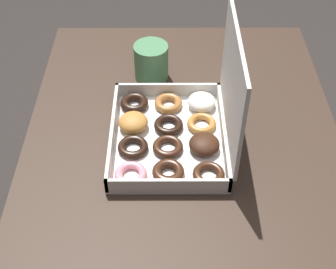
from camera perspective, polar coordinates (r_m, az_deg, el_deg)
The scene contains 3 objects.
dining_table at distance 1.26m, azimuth 1.67°, elevation -3.27°, with size 0.94×0.78×0.73m.
donut_box at distance 1.11m, azimuth 1.68°, elevation 1.27°, with size 0.33×0.28×0.30m.
coffee_mug at distance 1.30m, azimuth -2.06°, elevation 8.92°, with size 0.09×0.09×0.10m.
Camera 1 is at (0.84, -0.04, 1.54)m, focal length 50.00 mm.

